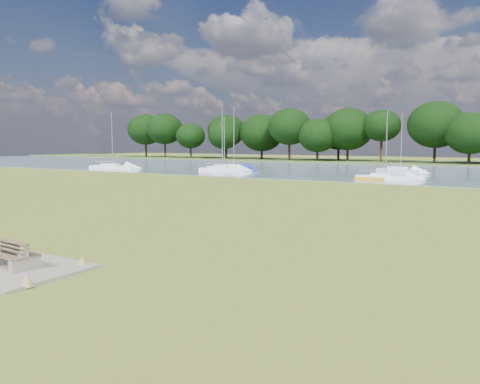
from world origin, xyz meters
The scene contains 13 objects.
ground centered at (0.00, 0.00, 0.00)m, with size 220.00×220.00×0.00m, color olive.
river centered at (0.00, 42.00, 0.00)m, with size 220.00×40.00×0.10m, color gray.
far_bank centered at (0.00, 72.00, 0.00)m, with size 220.00×20.00×0.40m, color #4C6626.
concrete_pad centered at (0.00, -14.00, 0.05)m, with size 4.20×3.20×0.10m, color gray.
bench_pair centered at (0.00, -14.00, 0.46)m, with size 1.68×1.06×0.87m.
kayak centered at (-0.18, 25.40, 0.21)m, with size 3.12×0.73×0.31m, color gold.
tree_line centered at (-12.91, 68.00, 6.51)m, with size 116.99×8.98×10.87m.
sailboat_0 centered at (0.96, 27.11, 0.44)m, with size 6.26×3.16×7.17m.
sailboat_3 centered at (-21.63, 33.30, 0.53)m, with size 6.40×2.08×8.84m.
sailboat_4 centered at (-38.74, 26.81, 0.49)m, with size 6.96×4.11×8.24m.
sailboat_6 centered at (-22.79, 32.65, 0.51)m, with size 5.72×2.63×7.35m.
sailboat_7 centered at (-21.36, 29.92, 0.50)m, with size 6.32×4.16×8.28m.
sailboat_8 centered at (-0.21, 39.35, 0.51)m, with size 6.36×3.94×7.53m.
Camera 1 is at (13.39, -22.45, 3.95)m, focal length 35.00 mm.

